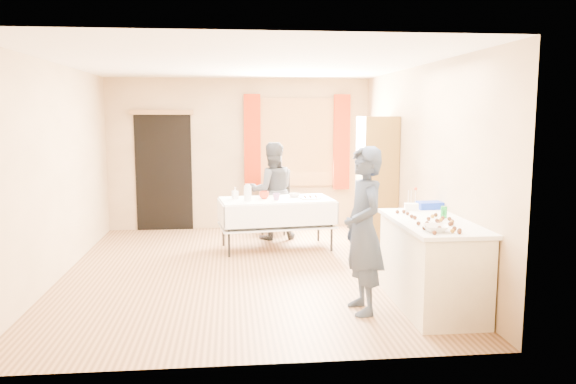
{
  "coord_description": "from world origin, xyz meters",
  "views": [
    {
      "loc": [
        -0.16,
        -7.01,
        1.99
      ],
      "look_at": [
        0.56,
        0.0,
        1.01
      ],
      "focal_mm": 35.0,
      "sensor_mm": 36.0,
      "label": 1
    }
  ],
  "objects": [
    {
      "name": "curtain_left",
      "position": [
        0.22,
        2.67,
        1.5
      ],
      "size": [
        0.28,
        0.06,
        1.65
      ],
      "primitive_type": "cube",
      "color": "#AD2307",
      "rests_on": "wall_back"
    },
    {
      "name": "cake_balls",
      "position": [
        1.85,
        -1.72,
        0.93
      ],
      "size": [
        0.47,
        1.15,
        0.04
      ],
      "color": "#3F2314",
      "rests_on": "counter"
    },
    {
      "name": "window_frame",
      "position": [
        1.0,
        2.72,
        1.5
      ],
      "size": [
        1.32,
        0.06,
        1.52
      ],
      "primitive_type": "cube",
      "color": "olive",
      "rests_on": "wall_back"
    },
    {
      "name": "wall_left",
      "position": [
        -2.26,
        0.0,
        1.3
      ],
      "size": [
        0.02,
        5.5,
        2.6
      ],
      "primitive_type": "cube",
      "color": "tan",
      "rests_on": "floor"
    },
    {
      "name": "curtain_right",
      "position": [
        1.78,
        2.67,
        1.5
      ],
      "size": [
        0.28,
        0.06,
        1.65
      ],
      "primitive_type": "cube",
      "color": "#AD2307",
      "rests_on": "wall_back"
    },
    {
      "name": "wall_back",
      "position": [
        0.0,
        2.76,
        1.3
      ],
      "size": [
        4.5,
        0.02,
        2.6
      ],
      "primitive_type": "cube",
      "color": "tan",
      "rests_on": "floor"
    },
    {
      "name": "party_table",
      "position": [
        0.51,
        1.14,
        0.44
      ],
      "size": [
        1.75,
        1.05,
        0.75
      ],
      "rotation": [
        0.0,
        0.0,
        0.12
      ],
      "color": "black",
      "rests_on": "floor"
    },
    {
      "name": "bottle",
      "position": [
        -0.1,
        1.22,
        0.84
      ],
      "size": [
        0.14,
        0.14,
        0.17
      ],
      "primitive_type": "imported",
      "rotation": [
        0.0,
        0.0,
        0.4
      ],
      "color": "white",
      "rests_on": "party_table"
    },
    {
      "name": "pitcher",
      "position": [
        0.08,
        0.99,
        0.86
      ],
      "size": [
        0.14,
        0.14,
        0.22
      ],
      "primitive_type": "cylinder",
      "rotation": [
        0.0,
        0.0,
        0.37
      ],
      "color": "silver",
      "rests_on": "party_table"
    },
    {
      "name": "cup_rainbow",
      "position": [
        0.5,
        1.01,
        0.8
      ],
      "size": [
        0.15,
        0.15,
        0.1
      ],
      "primitive_type": "imported",
      "rotation": [
        0.0,
        0.0,
        -0.19
      ],
      "color": "red",
      "rests_on": "party_table"
    },
    {
      "name": "foam_block",
      "position": [
        1.86,
        -0.95,
        0.95
      ],
      "size": [
        0.17,
        0.13,
        0.08
      ],
      "primitive_type": "cube",
      "rotation": [
        0.0,
        0.0,
        -0.22
      ],
      "color": "white",
      "rests_on": "counter"
    },
    {
      "name": "cabinet",
      "position": [
        1.99,
        1.06,
        0.98
      ],
      "size": [
        0.5,
        0.6,
        1.96
      ],
      "primitive_type": "cube",
      "color": "brown",
      "rests_on": "floor"
    },
    {
      "name": "blue_basket",
      "position": [
        2.12,
        -0.85,
        0.95
      ],
      "size": [
        0.31,
        0.22,
        0.08
      ],
      "primitive_type": "cube",
      "rotation": [
        0.0,
        0.0,
        0.06
      ],
      "color": "#102FBC",
      "rests_on": "counter"
    },
    {
      "name": "girl",
      "position": [
        1.15,
        -1.63,
        0.84
      ],
      "size": [
        0.7,
        0.53,
        1.68
      ],
      "primitive_type": "imported",
      "rotation": [
        0.0,
        0.0,
        -1.46
      ],
      "color": "#253048",
      "rests_on": "floor"
    },
    {
      "name": "woman",
      "position": [
        0.5,
        1.83,
        0.77
      ],
      "size": [
        0.88,
        0.75,
        1.55
      ],
      "primitive_type": "imported",
      "rotation": [
        0.0,
        0.0,
        3.25
      ],
      "color": "black",
      "rests_on": "floor"
    },
    {
      "name": "doorway",
      "position": [
        -1.3,
        2.73,
        1.0
      ],
      "size": [
        0.95,
        0.04,
        2.0
      ],
      "primitive_type": "cube",
      "color": "black",
      "rests_on": "floor"
    },
    {
      "name": "ceiling",
      "position": [
        0.0,
        0.0,
        2.61
      ],
      "size": [
        4.5,
        5.5,
        0.02
      ],
      "primitive_type": "cube",
      "color": "white",
      "rests_on": "floor"
    },
    {
      "name": "door_lintel",
      "position": [
        -1.3,
        2.7,
        2.02
      ],
      "size": [
        1.05,
        0.06,
        0.08
      ],
      "primitive_type": "cube",
      "color": "olive",
      "rests_on": "wall_back"
    },
    {
      "name": "pastry_tray",
      "position": [
        1.01,
        1.09,
        0.76
      ],
      "size": [
        0.31,
        0.25,
        0.02
      ],
      "primitive_type": "cube",
      "rotation": [
        0.0,
        0.0,
        0.2
      ],
      "color": "white",
      "rests_on": "party_table"
    },
    {
      "name": "chair",
      "position": [
        0.58,
        2.29,
        0.32
      ],
      "size": [
        0.53,
        0.53,
        1.06
      ],
      "rotation": [
        0.0,
        0.0,
        -0.26
      ],
      "color": "black",
      "rests_on": "floor"
    },
    {
      "name": "cup_red",
      "position": [
        0.33,
        1.15,
        0.81
      ],
      "size": [
        0.24,
        0.24,
        0.11
      ],
      "primitive_type": "imported",
      "rotation": [
        0.0,
        0.0,
        0.4
      ],
      "color": "red",
      "rests_on": "party_table"
    },
    {
      "name": "counter",
      "position": [
        1.89,
        -1.56,
        0.45
      ],
      "size": [
        0.74,
        1.56,
        0.91
      ],
      "color": "#F3E9CA",
      "rests_on": "floor"
    },
    {
      "name": "floor",
      "position": [
        0.0,
        0.0,
        -0.01
      ],
      "size": [
        4.5,
        5.5,
        0.02
      ],
      "primitive_type": "cube",
      "color": "#9E7047",
      "rests_on": "ground"
    },
    {
      "name": "mixing_bowl",
      "position": [
        1.72,
        -2.08,
        0.94
      ],
      "size": [
        0.31,
        0.31,
        0.06
      ],
      "primitive_type": "imported",
      "rotation": [
        0.0,
        0.0,
        -0.16
      ],
      "color": "white",
      "rests_on": "counter"
    },
    {
      "name": "soda_can",
      "position": [
        2.06,
        -1.42,
        0.97
      ],
      "size": [
        0.08,
        0.08,
        0.12
      ],
      "primitive_type": "cylinder",
      "rotation": [
        0.0,
        0.0,
        0.22
      ],
      "color": "green",
      "rests_on": "counter"
    },
    {
      "name": "window_pane",
      "position": [
        1.0,
        2.71,
        1.5
      ],
      "size": [
        1.2,
        0.02,
        1.4
      ],
      "primitive_type": "cube",
      "color": "white",
      "rests_on": "wall_back"
    },
    {
      "name": "wall_front",
      "position": [
        0.0,
        -2.76,
        1.3
      ],
      "size": [
        4.5,
        0.02,
        2.6
      ],
      "primitive_type": "cube",
      "color": "tan",
      "rests_on": "floor"
    },
    {
      "name": "wall_right",
      "position": [
        2.26,
        0.0,
        1.3
      ],
      "size": [
        0.02,
        5.5,
        2.6
      ],
      "primitive_type": "cube",
      "color": "tan",
      "rests_on": "floor"
    },
    {
      "name": "small_bowl",
      "position": [
        0.79,
        1.31,
        0.78
      ],
      "size": [
        0.23,
        0.23,
        0.05
      ],
      "primitive_type": "imported",
      "rotation": [
        0.0,
        0.0,
        0.15
      ],
      "color": "white",
      "rests_on": "party_table"
    }
  ]
}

